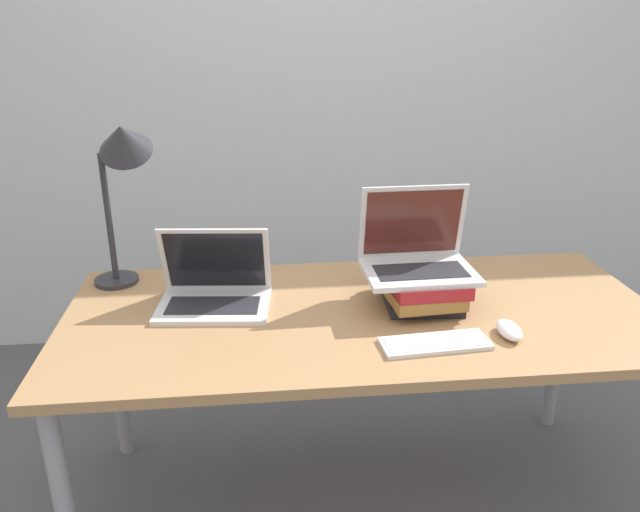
% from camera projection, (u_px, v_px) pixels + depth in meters
% --- Properties ---
extents(wall_back, '(8.00, 0.05, 2.70)m').
position_uv_depth(wall_back, '(320.00, 56.00, 2.76)').
color(wall_back, silver).
rests_on(wall_back, ground_plane).
extents(desk, '(1.76, 0.79, 0.70)m').
position_uv_depth(desk, '(363.00, 330.00, 1.87)').
color(desk, '#9E754C').
rests_on(desk, ground_plane).
extents(laptop_left, '(0.35, 0.27, 0.24)m').
position_uv_depth(laptop_left, '(214.00, 290.00, 1.87)').
color(laptop_left, silver).
rests_on(laptop_left, desk).
extents(book_stack, '(0.24, 0.29, 0.10)m').
position_uv_depth(book_stack, '(422.00, 288.00, 1.87)').
color(book_stack, black).
rests_on(book_stack, desk).
extents(laptop_on_books, '(0.33, 0.25, 0.25)m').
position_uv_depth(laptop_on_books, '(417.00, 255.00, 1.85)').
color(laptop_on_books, silver).
rests_on(laptop_on_books, book_stack).
extents(wireless_keyboard, '(0.30, 0.13, 0.01)m').
position_uv_depth(wireless_keyboard, '(435.00, 343.00, 1.65)').
color(wireless_keyboard, silver).
rests_on(wireless_keyboard, desk).
extents(mouse, '(0.06, 0.11, 0.04)m').
position_uv_depth(mouse, '(509.00, 330.00, 1.70)').
color(mouse, white).
rests_on(mouse, desk).
extents(desk_lamp, '(0.23, 0.20, 0.56)m').
position_uv_depth(desk_lamp, '(121.00, 158.00, 1.87)').
color(desk_lamp, '#28282D').
rests_on(desk_lamp, desk).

